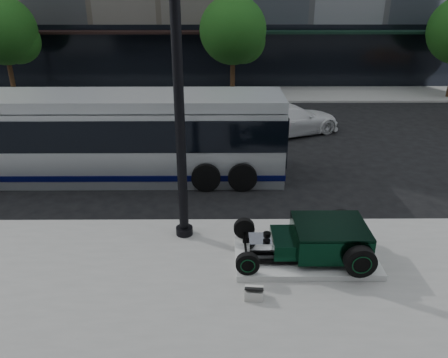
{
  "coord_description": "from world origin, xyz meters",
  "views": [
    {
      "loc": [
        0.31,
        -12.94,
        6.24
      ],
      "look_at": [
        0.39,
        -1.59,
        1.2
      ],
      "focal_mm": 35.0,
      "sensor_mm": 36.0,
      "label": 1
    }
  ],
  "objects_px": {
    "hot_rod": "(320,239)",
    "lamppost": "(179,95)",
    "white_sedan": "(290,119)",
    "transit_bus": "(109,136)"
  },
  "relations": [
    {
      "from": "hot_rod",
      "to": "lamppost",
      "type": "bearing_deg",
      "value": 160.23
    },
    {
      "from": "hot_rod",
      "to": "white_sedan",
      "type": "bearing_deg",
      "value": 85.81
    },
    {
      "from": "hot_rod",
      "to": "white_sedan",
      "type": "distance_m",
      "value": 10.23
    },
    {
      "from": "hot_rod",
      "to": "lamppost",
      "type": "relative_size",
      "value": 0.39
    },
    {
      "from": "hot_rod",
      "to": "transit_bus",
      "type": "bearing_deg",
      "value": 138.75
    },
    {
      "from": "transit_bus",
      "to": "lamppost",
      "type": "bearing_deg",
      "value": -55.93
    },
    {
      "from": "transit_bus",
      "to": "white_sedan",
      "type": "bearing_deg",
      "value": 33.96
    },
    {
      "from": "hot_rod",
      "to": "lamppost",
      "type": "height_order",
      "value": "lamppost"
    },
    {
      "from": "transit_bus",
      "to": "white_sedan",
      "type": "distance_m",
      "value": 8.48
    },
    {
      "from": "transit_bus",
      "to": "white_sedan",
      "type": "height_order",
      "value": "transit_bus"
    }
  ]
}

